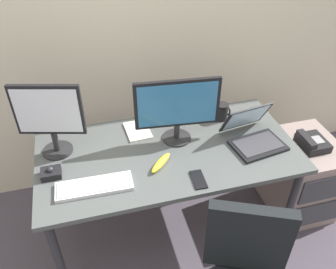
{
  "coord_description": "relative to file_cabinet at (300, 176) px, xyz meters",
  "views": [
    {
      "loc": [
        -0.43,
        -1.58,
        2.15
      ],
      "look_at": [
        0.0,
        0.0,
        0.87
      ],
      "focal_mm": 38.04,
      "sensor_mm": 36.0,
      "label": 1
    }
  ],
  "objects": [
    {
      "name": "desk_phone",
      "position": [
        -0.01,
        -0.02,
        0.33
      ],
      "size": [
        0.17,
        0.2,
        0.09
      ],
      "color": "black",
      "rests_on": "file_cabinet"
    },
    {
      "name": "monitor_main",
      "position": [
        -0.93,
        0.12,
        0.69
      ],
      "size": [
        0.51,
        0.18,
        0.42
      ],
      "color": "#262628",
      "rests_on": "desk"
    },
    {
      "name": "banana",
      "position": [
        -1.08,
        -0.1,
        0.47
      ],
      "size": [
        0.17,
        0.17,
        0.04
      ],
      "primitive_type": "ellipsoid",
      "rotation": [
        0.0,
        0.0,
        0.79
      ],
      "color": "yellow",
      "rests_on": "desk"
    },
    {
      "name": "paper_notepad",
      "position": [
        -1.15,
        0.26,
        0.46
      ],
      "size": [
        0.16,
        0.22,
        0.01
      ],
      "primitive_type": "cube",
      "rotation": [
        0.0,
        0.0,
        0.06
      ],
      "color": "white",
      "rests_on": "desk"
    },
    {
      "name": "laptop",
      "position": [
        -0.48,
        -0.03,
        0.51
      ],
      "size": [
        0.36,
        0.37,
        0.22
      ],
      "color": "black",
      "rests_on": "desk"
    },
    {
      "name": "file_cabinet",
      "position": [
        0.0,
        0.0,
        0.0
      ],
      "size": [
        0.42,
        0.53,
        0.6
      ],
      "color": "gray",
      "rests_on": "ground"
    },
    {
      "name": "ground_plane",
      "position": [
        -1.01,
        0.02,
        -0.3
      ],
      "size": [
        8.0,
        8.0,
        0.0
      ],
      "primitive_type": "plane",
      "color": "#4A434E"
    },
    {
      "name": "trackball_mouse",
      "position": [
        -1.69,
        -0.02,
        0.48
      ],
      "size": [
        0.11,
        0.09,
        0.07
      ],
      "color": "black",
      "rests_on": "desk"
    },
    {
      "name": "desk",
      "position": [
        -1.01,
        0.02,
        0.38
      ],
      "size": [
        1.56,
        0.78,
        0.75
      ],
      "color": "#4D5252",
      "rests_on": "ground"
    },
    {
      "name": "cell_phone",
      "position": [
        -0.91,
        -0.27,
        0.46
      ],
      "size": [
        0.07,
        0.14,
        0.01
      ],
      "primitive_type": "cube",
      "rotation": [
        0.0,
        0.0,
        -0.04
      ],
      "color": "black",
      "rests_on": "desk"
    },
    {
      "name": "monitor_side",
      "position": [
        -1.65,
        0.19,
        0.72
      ],
      "size": [
        0.38,
        0.18,
        0.46
      ],
      "color": "#262628",
      "rests_on": "desk"
    },
    {
      "name": "coffee_mug",
      "position": [
        -0.57,
        0.25,
        0.51
      ],
      "size": [
        0.09,
        0.08,
        0.12
      ],
      "color": "black",
      "rests_on": "desk"
    },
    {
      "name": "keyboard",
      "position": [
        -1.47,
        -0.17,
        0.47
      ],
      "size": [
        0.41,
        0.15,
        0.03
      ],
      "color": "silver",
      "rests_on": "desk"
    },
    {
      "name": "back_wall",
      "position": [
        -1.01,
        0.77,
        1.1
      ],
      "size": [
        6.0,
        0.1,
        2.8
      ],
      "primitive_type": "cube",
      "color": "beige",
      "rests_on": "ground"
    }
  ]
}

